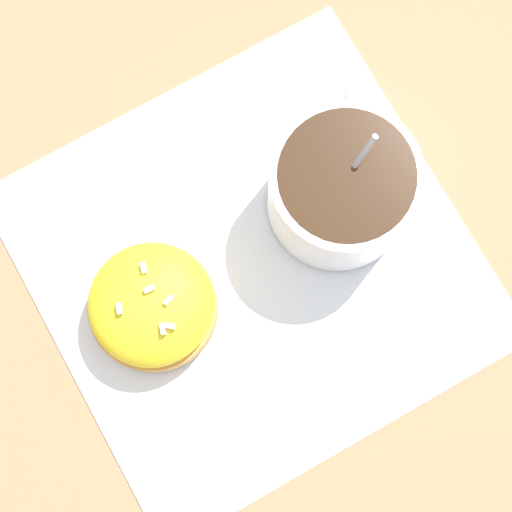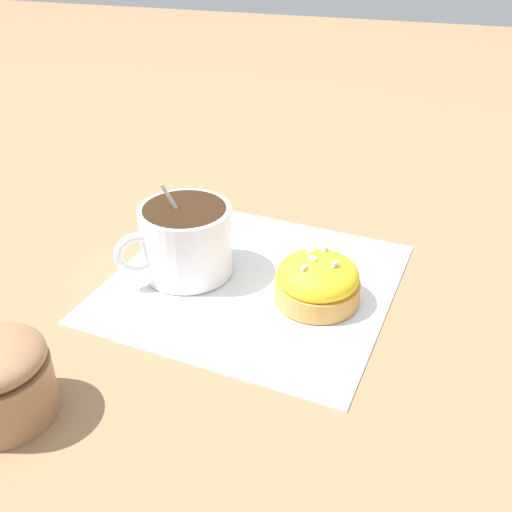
{
  "view_description": "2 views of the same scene",
  "coord_description": "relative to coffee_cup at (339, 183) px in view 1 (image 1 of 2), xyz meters",
  "views": [
    {
      "loc": [
        0.05,
        0.08,
        0.57
      ],
      "look_at": [
        -0.0,
        0.0,
        0.04
      ],
      "focal_mm": 60.0,
      "sensor_mm": 36.0,
      "label": 1
    },
    {
      "loc": [
        0.15,
        -0.49,
        0.35
      ],
      "look_at": [
        0.01,
        -0.01,
        0.04
      ],
      "focal_mm": 42.0,
      "sensor_mm": 36.0,
      "label": 2
    }
  ],
  "objects": [
    {
      "name": "paper_napkin",
      "position": [
        0.07,
        0.0,
        -0.04
      ],
      "size": [
        0.31,
        0.31,
        0.0
      ],
      "color": "white",
      "rests_on": "ground_plane"
    },
    {
      "name": "frosted_pastry",
      "position": [
        0.14,
        -0.01,
        -0.02
      ],
      "size": [
        0.08,
        0.08,
        0.05
      ],
      "color": "#D19347",
      "rests_on": "paper_napkin"
    },
    {
      "name": "ground_plane",
      "position": [
        0.07,
        0.0,
        -0.04
      ],
      "size": [
        3.0,
        3.0,
        0.0
      ],
      "primitive_type": "plane",
      "color": "#93704C"
    },
    {
      "name": "coffee_cup",
      "position": [
        0.0,
        0.0,
        0.0
      ],
      "size": [
        0.1,
        0.1,
        0.1
      ],
      "color": "white",
      "rests_on": "paper_napkin"
    }
  ]
}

